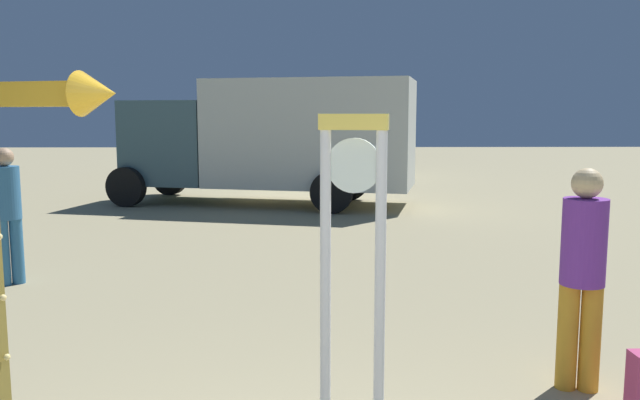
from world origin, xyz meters
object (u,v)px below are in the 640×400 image
arrow_sign (27,188)px  box_truck_far (271,130)px  standing_clock (353,244)px  box_truck_near (275,137)px  person_distant (7,209)px  person_near_clock (583,268)px

arrow_sign → box_truck_far: box_truck_far is taller
standing_clock → box_truck_far: bearing=94.8°
arrow_sign → box_truck_near: 11.25m
arrow_sign → box_truck_near: (0.87, 11.22, -0.08)m
person_distant → standing_clock: bearing=-43.7°
person_distant → arrow_sign: bearing=-63.5°
standing_clock → box_truck_near: 10.94m
person_distant → person_near_clock: bearing=-29.1°
arrow_sign → person_near_clock: size_ratio=1.46×
standing_clock → person_near_clock: size_ratio=1.23×
standing_clock → arrow_sign: bearing=-170.2°
person_near_clock → box_truck_far: bearing=100.6°
standing_clock → arrow_sign: size_ratio=0.84×
box_truck_far → box_truck_near: bearing=-86.1°
arrow_sign → person_near_clock: (3.64, 0.92, -0.70)m
arrow_sign → person_near_clock: 3.82m
arrow_sign → box_truck_near: size_ratio=0.34×
standing_clock → box_truck_far: size_ratio=0.28×
person_near_clock → box_truck_far: 17.66m
standing_clock → box_truck_near: box_truck_near is taller
standing_clock → person_near_clock: bearing=18.7°
standing_clock → person_near_clock: standing_clock is taller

